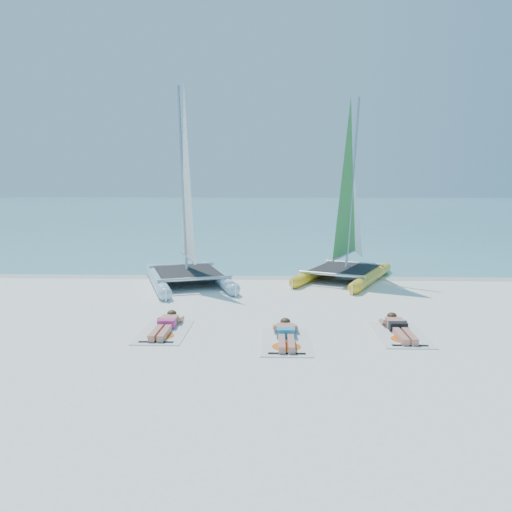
{
  "coord_description": "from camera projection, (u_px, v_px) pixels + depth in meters",
  "views": [
    {
      "loc": [
        0.16,
        -11.52,
        3.1
      ],
      "look_at": [
        -0.33,
        1.2,
        1.3
      ],
      "focal_mm": 35.0,
      "sensor_mm": 36.0,
      "label": 1
    }
  ],
  "objects": [
    {
      "name": "sunbather_b",
      "position": [
        286.0,
        334.0,
        10.14
      ],
      "size": [
        0.37,
        1.73,
        0.26
      ],
      "color": "tan",
      "rests_on": "towel_b"
    },
    {
      "name": "towel_b",
      "position": [
        286.0,
        342.0,
        9.96
      ],
      "size": [
        1.0,
        1.85,
        0.02
      ],
      "primitive_type": "cube",
      "color": "silver",
      "rests_on": "ground"
    },
    {
      "name": "towel_a",
      "position": [
        164.0,
        332.0,
        10.64
      ],
      "size": [
        1.0,
        1.85,
        0.02
      ],
      "primitive_type": "cube",
      "color": "silver",
      "rests_on": "ground"
    },
    {
      "name": "catamaran_yellow",
      "position": [
        349.0,
        220.0,
        16.71
      ],
      "size": [
        3.91,
        5.1,
        6.28
      ],
      "rotation": [
        0.0,
        0.0,
        -0.43
      ],
      "color": "yellow",
      "rests_on": "ground"
    },
    {
      "name": "sunbather_a",
      "position": [
        166.0,
        324.0,
        10.82
      ],
      "size": [
        0.37,
        1.73,
        0.26
      ],
      "color": "tan",
      "rests_on": "towel_a"
    },
    {
      "name": "sea",
      "position": [
        274.0,
        207.0,
        74.18
      ],
      "size": [
        140.0,
        115.0,
        0.01
      ],
      "primitive_type": "cube",
      "color": "#77C6C7",
      "rests_on": "ground"
    },
    {
      "name": "sunbather_c",
      "position": [
        398.0,
        327.0,
        10.6
      ],
      "size": [
        0.37,
        1.73,
        0.26
      ],
      "color": "tan",
      "rests_on": "towel_c"
    },
    {
      "name": "towel_c",
      "position": [
        401.0,
        335.0,
        10.43
      ],
      "size": [
        1.0,
        1.85,
        0.02
      ],
      "primitive_type": "cube",
      "color": "silver",
      "rests_on": "ground"
    },
    {
      "name": "catamaran_blue",
      "position": [
        186.0,
        222.0,
        15.69
      ],
      "size": [
        3.73,
        5.3,
        6.57
      ],
      "rotation": [
        0.0,
        0.0,
        0.33
      ],
      "color": "silver",
      "rests_on": "ground"
    },
    {
      "name": "ground",
      "position": [
        268.0,
        317.0,
        11.84
      ],
      "size": [
        140.0,
        140.0,
        0.0
      ],
      "primitive_type": "plane",
      "color": "white",
      "rests_on": "ground"
    },
    {
      "name": "wet_sand_strip",
      "position": [
        270.0,
        276.0,
        17.28
      ],
      "size": [
        140.0,
        1.4,
        0.01
      ],
      "primitive_type": "cube",
      "color": "silver",
      "rests_on": "ground"
    }
  ]
}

